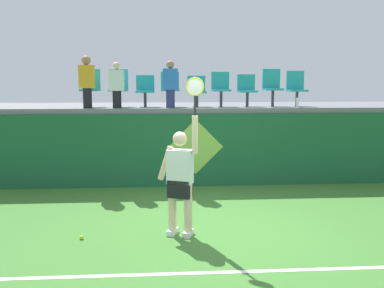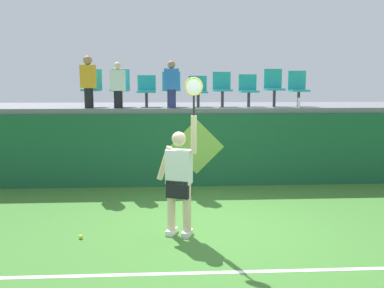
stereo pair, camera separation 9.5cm
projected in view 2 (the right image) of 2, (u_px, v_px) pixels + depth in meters
The scene contains 20 objects.
ground_plane at pixel (212, 229), 6.88m from camera, with size 40.00×40.00×0.00m, color #3D752D.
court_back_wall at pixel (199, 150), 9.73m from camera, with size 12.86×0.20×1.68m, color #195633.
spectator_platform at pixel (195, 107), 11.05m from camera, with size 12.86×3.05×0.12m, color slate.
court_baseline_stripe at pixel (225, 272), 5.31m from camera, with size 11.58×0.08×0.01m, color white.
tennis_player at pixel (179, 178), 6.49m from camera, with size 0.72×0.38×2.46m.
tennis_ball at pixel (81, 237), 6.45m from camera, with size 0.07×0.07×0.07m, color #D1E533.
water_bottle at pixel (299, 103), 9.87m from camera, with size 0.06×0.06×0.23m, color white.
stadium_chair_0 at pixel (92, 86), 10.04m from camera, with size 0.44×0.42×0.90m.
stadium_chair_1 at pixel (120, 86), 10.08m from camera, with size 0.44×0.42×0.90m.
stadium_chair_2 at pixel (147, 89), 10.11m from camera, with size 0.44×0.42×0.76m.
stadium_chair_3 at pixel (171, 87), 10.14m from camera, with size 0.44×0.42×0.84m.
stadium_chair_4 at pixel (198, 90), 10.18m from camera, with size 0.44×0.42×0.75m.
stadium_chair_5 at pixel (222, 87), 10.21m from camera, with size 0.44×0.42×0.84m.
stadium_chair_6 at pixel (248, 89), 10.25m from camera, with size 0.44×0.42×0.78m.
stadium_chair_7 at pixel (274, 86), 10.28m from camera, with size 0.44×0.42×0.92m.
stadium_chair_8 at pixel (298, 87), 10.32m from camera, with size 0.44×0.42×0.87m.
spectator_0 at pixel (172, 84), 9.66m from camera, with size 0.34×0.20×1.08m.
spectator_1 at pixel (88, 81), 9.55m from camera, with size 0.34×0.21×1.18m.
spectator_2 at pixel (118, 85), 9.63m from camera, with size 0.34×0.20×1.04m.
wall_signage_mount at pixel (197, 186), 9.74m from camera, with size 1.27×0.01×1.56m.
Camera 2 is at (-0.71, -6.57, 2.38)m, focal length 39.28 mm.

